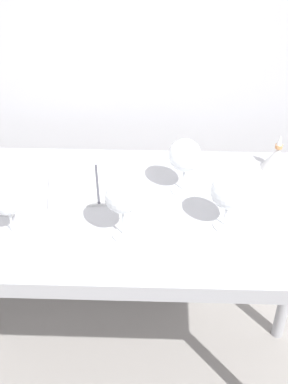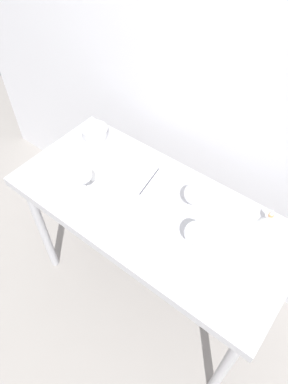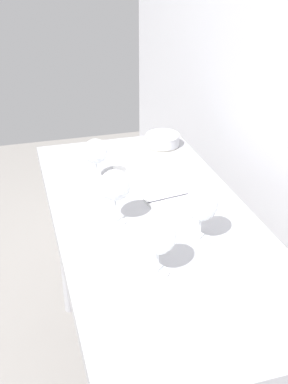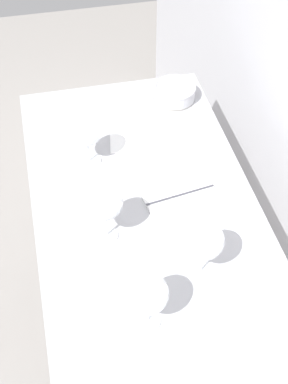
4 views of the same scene
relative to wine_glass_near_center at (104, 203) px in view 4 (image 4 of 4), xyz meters
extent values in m
plane|color=gray|center=(-0.01, 0.14, -1.03)|extent=(6.00, 6.00, 0.00)
cube|color=#A5A5AA|center=(-0.01, 0.14, -0.15)|extent=(1.40, 0.64, 0.04)
cube|color=#A5A5AA|center=(-0.01, -0.19, -0.16)|extent=(1.40, 0.01, 0.05)
cylinder|color=#A5A5AA|center=(-0.65, -0.12, -0.60)|extent=(0.05, 0.05, 0.86)
cylinder|color=#A5A5AA|center=(-0.65, 0.40, -0.60)|extent=(0.05, 0.05, 0.86)
cylinder|color=white|center=(0.00, 0.00, -0.13)|extent=(0.06, 0.06, 0.00)
cylinder|color=white|center=(0.00, 0.00, -0.08)|extent=(0.01, 0.01, 0.09)
sphere|color=white|center=(0.00, 0.00, 0.00)|extent=(0.10, 0.10, 0.10)
cylinder|color=maroon|center=(0.00, 0.00, -0.01)|extent=(0.07, 0.07, 0.03)
cylinder|color=white|center=(0.17, 0.22, -0.13)|extent=(0.07, 0.07, 0.00)
cylinder|color=white|center=(0.17, 0.22, -0.09)|extent=(0.01, 0.01, 0.08)
sphere|color=white|center=(0.17, 0.22, 0.00)|extent=(0.10, 0.10, 0.10)
cylinder|color=maroon|center=(0.17, 0.22, -0.02)|extent=(0.07, 0.07, 0.02)
cylinder|color=white|center=(-0.31, 0.00, -0.13)|extent=(0.07, 0.07, 0.00)
cylinder|color=white|center=(-0.31, 0.00, -0.09)|extent=(0.01, 0.01, 0.08)
sphere|color=white|center=(-0.31, 0.00, -0.01)|extent=(0.09, 0.09, 0.09)
cylinder|color=maroon|center=(-0.31, 0.00, -0.03)|extent=(0.06, 0.06, 0.02)
cylinder|color=white|center=(0.29, 0.05, -0.13)|extent=(0.07, 0.07, 0.00)
cylinder|color=white|center=(0.29, 0.05, -0.09)|extent=(0.01, 0.01, 0.08)
sphere|color=white|center=(0.29, 0.05, -0.01)|extent=(0.10, 0.10, 0.10)
cylinder|color=maroon|center=(0.29, 0.05, -0.03)|extent=(0.07, 0.07, 0.03)
cube|color=silver|center=(-0.17, 0.23, -0.13)|extent=(0.18, 0.24, 0.01)
cube|color=silver|center=(-0.02, 0.25, -0.13)|extent=(0.18, 0.24, 0.01)
cube|color=#3F3F47|center=(-0.10, 0.24, -0.13)|extent=(0.04, 0.21, 0.01)
cube|color=white|center=(0.44, 0.16, -0.13)|extent=(0.28, 0.30, 0.00)
cube|color=white|center=(-0.38, 0.22, -0.13)|extent=(0.20, 0.30, 0.00)
cylinder|color=beige|center=(-0.57, 0.34, -0.13)|extent=(0.14, 0.14, 0.01)
cylinder|color=#B7B7BC|center=(-0.57, 0.34, -0.11)|extent=(0.15, 0.15, 0.04)
torus|color=#B7B7BC|center=(-0.57, 0.34, -0.08)|extent=(0.15, 0.15, 0.01)
camera|label=1|loc=(0.09, -1.07, 0.79)|focal=47.40mm
camera|label=2|loc=(0.61, -0.70, 1.16)|focal=32.44mm
camera|label=3|loc=(1.29, -0.28, 0.69)|focal=44.68mm
camera|label=4|loc=(0.96, -0.11, 1.04)|focal=51.07mm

